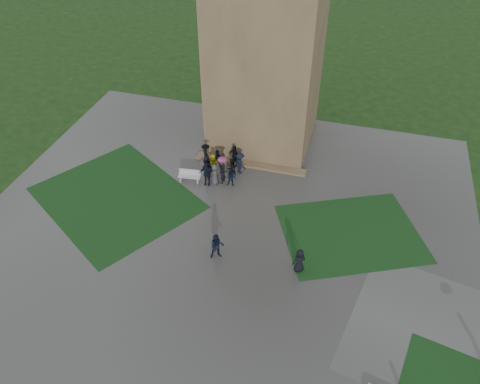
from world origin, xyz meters
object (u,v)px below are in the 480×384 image
(tower, at_px, (267,35))
(bench, at_px, (190,176))
(pedestrian_near, at_px, (299,260))
(pedestrian_mid, at_px, (217,246))

(tower, distance_m, bench, 12.07)
(bench, xyz_separation_m, pedestrian_near, (9.64, -6.54, 0.36))
(pedestrian_near, bearing_deg, pedestrian_mid, -33.62)
(bench, relative_size, pedestrian_mid, 0.93)
(pedestrian_near, bearing_deg, tower, -105.23)
(tower, distance_m, pedestrian_mid, 16.56)
(bench, bearing_deg, pedestrian_mid, -63.45)
(pedestrian_mid, bearing_deg, pedestrian_near, -19.63)
(bench, distance_m, pedestrian_near, 11.65)
(pedestrian_mid, xyz_separation_m, pedestrian_near, (5.19, 0.31, -0.07))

